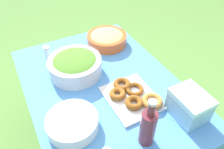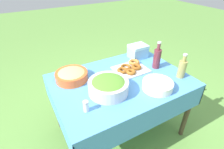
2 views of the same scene
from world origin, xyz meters
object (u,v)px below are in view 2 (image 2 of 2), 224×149
object	(u,v)px
salad_bowl	(108,85)
plate_stack	(158,85)
olive_oil_bottle	(182,68)
pasta_bowl	(72,75)
donut_platter	(130,68)
cooler_box	(138,51)
wine_bottle	(157,58)

from	to	relation	value
salad_bowl	plate_stack	world-z (taller)	salad_bowl
salad_bowl	olive_oil_bottle	bearing A→B (deg)	-10.59
pasta_bowl	donut_platter	distance (m)	0.60
donut_platter	plate_stack	bearing A→B (deg)	-86.03
donut_platter	plate_stack	xyz separation A→B (m)	(0.03, -0.38, 0.01)
plate_stack	donut_platter	bearing A→B (deg)	93.97
cooler_box	wine_bottle	bearing A→B (deg)	-84.42
wine_bottle	cooler_box	xyz separation A→B (m)	(-0.03, 0.29, -0.04)
plate_stack	cooler_box	world-z (taller)	cooler_box
pasta_bowl	donut_platter	size ratio (longest dim) A/B	0.85
pasta_bowl	salad_bowl	bearing A→B (deg)	-57.95
plate_stack	wine_bottle	xyz separation A→B (m)	(0.24, 0.29, 0.08)
pasta_bowl	donut_platter	world-z (taller)	pasta_bowl
donut_platter	olive_oil_bottle	size ratio (longest dim) A/B	1.46
salad_bowl	donut_platter	bearing A→B (deg)	29.25
salad_bowl	donut_platter	size ratio (longest dim) A/B	0.96
pasta_bowl	cooler_box	bearing A→B (deg)	4.95
plate_stack	wine_bottle	size ratio (longest dim) A/B	0.92
donut_platter	wine_bottle	bearing A→B (deg)	-18.25
wine_bottle	cooler_box	size ratio (longest dim) A/B	1.45
salad_bowl	olive_oil_bottle	size ratio (longest dim) A/B	1.40
salad_bowl	pasta_bowl	xyz separation A→B (m)	(-0.21, 0.34, -0.02)
plate_stack	cooler_box	size ratio (longest dim) A/B	1.34
plate_stack	wine_bottle	world-z (taller)	wine_bottle
donut_platter	wine_bottle	xyz separation A→B (m)	(0.27, -0.09, 0.09)
salad_bowl	pasta_bowl	bearing A→B (deg)	122.05
donut_platter	cooler_box	world-z (taller)	cooler_box
salad_bowl	cooler_box	xyz separation A→B (m)	(0.62, 0.41, 0.01)
salad_bowl	plate_stack	size ratio (longest dim) A/B	1.29
pasta_bowl	cooler_box	size ratio (longest dim) A/B	1.52
salad_bowl	donut_platter	xyz separation A→B (m)	(0.38, 0.21, -0.05)
wine_bottle	cooler_box	distance (m)	0.29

